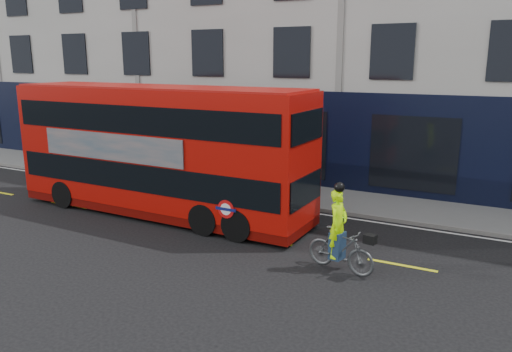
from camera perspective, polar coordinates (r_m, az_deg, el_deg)
The scene contains 8 objects.
ground at distance 13.66m, azimuth -1.89°, elevation -9.34°, with size 120.00×120.00×0.00m, color black.
pavement at distance 19.27m, azimuth 7.56°, elevation -2.50°, with size 60.00×3.00×0.12m, color slate.
kerb at distance 17.91m, azimuth 5.93°, elevation -3.65°, with size 60.00×0.12×0.13m, color slate.
building_terrace at distance 24.84m, azimuth 13.43°, elevation 18.07°, with size 50.00×10.07×15.00m.
road_edge_line at distance 17.66m, azimuth 5.57°, elevation -4.09°, with size 58.00×0.10×0.01m, color silver.
lane_dashes at distance 14.89m, azimuth 0.94°, elevation -7.36°, with size 58.00×0.12×0.01m, color yellow, non-canonical shape.
bus at distance 17.20m, azimuth -10.94°, elevation 2.94°, with size 10.92×2.72×4.38m.
cyclist at distance 12.79m, azimuth 9.57°, elevation -7.43°, with size 1.94×0.91×2.30m.
Camera 1 is at (6.17, -11.01, 5.23)m, focal length 35.00 mm.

